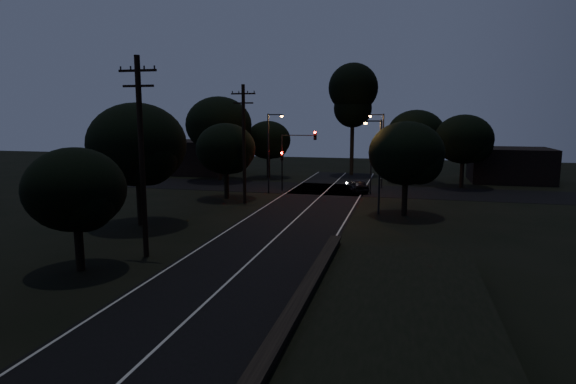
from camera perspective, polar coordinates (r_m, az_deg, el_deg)
The scene contains 21 objects.
road_surface at distance 41.17m, azimuth 2.38°, elevation -1.89°, with size 60.00×70.00×0.03m.
utility_pole_mid at distance 27.44m, azimuth -16.97°, elevation 4.26°, with size 2.20×0.30×11.00m.
utility_pole_far at distance 42.91m, azimuth -5.25°, elevation 5.90°, with size 2.20×0.30×10.50m.
tree_left_b at distance 26.10m, azimuth -23.72°, elevation -0.00°, with size 4.96×4.96×6.30m.
tree_left_c at distance 35.49m, azimuth -17.23°, elevation 5.13°, with size 6.92×6.92×8.74m.
tree_left_d at distance 45.52m, azimuth -7.20°, elevation 4.96°, with size 5.62×5.62×7.13m.
tree_far_nw at distance 60.83m, azimuth -2.21°, elevation 6.06°, with size 5.64×5.64×7.14m.
tree_far_w at distance 58.53m, azimuth -8.01°, elevation 7.74°, with size 7.89×7.89×10.06m.
tree_far_ne at distance 58.41m, azimuth 15.16°, elevation 6.47°, with size 6.70×6.70×8.47m.
tree_far_e at distance 55.77m, azimuth 20.35°, elevation 5.75°, with size 6.25×6.25×7.93m.
tree_right_a at distance 38.49m, azimuth 14.14°, elevation 4.28°, with size 5.83×5.83×7.41m.
tall_pine at distance 63.92m, azimuth 7.71°, elevation 11.36°, with size 6.38×6.38×14.49m.
building_left at distance 66.90m, azimuth -10.97°, elevation 4.10°, with size 10.00×8.00×4.40m, color black.
building_right at distance 62.91m, azimuth 24.82°, elevation 2.93°, with size 9.00×7.00×4.00m, color black.
signal_left at distance 50.34m, azimuth -0.72°, elevation 3.38°, with size 0.28×0.35×4.10m.
signal_right at distance 48.85m, azimuth 9.80°, elevation 3.08°, with size 0.28×0.35×4.10m.
signal_mast at distance 49.82m, azimuth 1.16°, elevation 5.06°, with size 3.70×0.35×6.25m.
streetlight_a at distance 48.47m, azimuth -2.13°, elevation 5.29°, with size 1.66×0.26×8.00m.
streetlight_b at distance 52.65m, azimuth 10.95°, elevation 5.44°, with size 1.66×0.26×8.00m.
streetlight_c at distance 38.70m, azimuth 10.59°, elevation 3.75°, with size 1.46×0.26×7.50m.
car at distance 50.07m, azimuth 8.21°, elevation 0.76°, with size 1.57×3.90×1.33m, color black.
Camera 1 is at (8.03, -8.48, 7.88)m, focal length 30.00 mm.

